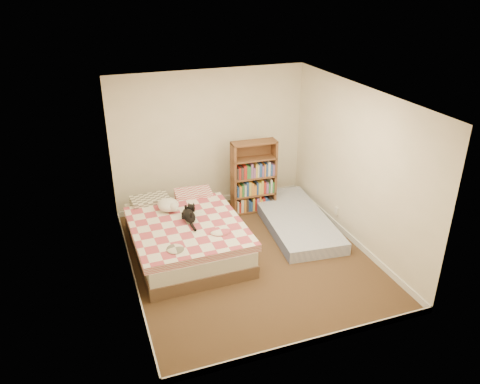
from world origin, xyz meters
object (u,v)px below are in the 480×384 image
object	(u,v)px
bed	(185,234)
floor_mattress	(295,220)
bookshelf	(253,185)
black_cat	(188,214)
white_dog	(169,205)

from	to	relation	value
bed	floor_mattress	xyz separation A→B (m)	(1.95, 0.09, -0.17)
bookshelf	black_cat	world-z (taller)	bookshelf
bookshelf	floor_mattress	bearing A→B (deg)	-57.65
white_dog	bookshelf	bearing A→B (deg)	37.55
bed	black_cat	world-z (taller)	black_cat
floor_mattress	black_cat	bearing A→B (deg)	-171.31
bed	floor_mattress	world-z (taller)	bed
bed	black_cat	size ratio (longest dim) A/B	3.20
bed	white_dog	bearing A→B (deg)	112.09
floor_mattress	black_cat	world-z (taller)	black_cat
bed	white_dog	xyz separation A→B (m)	(-0.15, 0.35, 0.35)
floor_mattress	white_dog	size ratio (longest dim) A/B	4.85
bookshelf	black_cat	xyz separation A→B (m)	(-1.41, -0.91, 0.10)
floor_mattress	white_dog	distance (m)	2.18
bookshelf	white_dog	bearing A→B (deg)	-159.89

